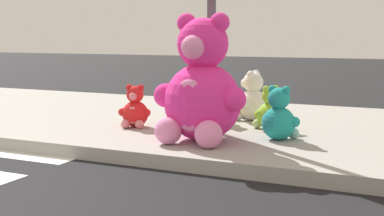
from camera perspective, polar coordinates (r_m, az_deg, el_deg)
sidewalk at (r=7.56m, az=-2.57°, el=-1.54°), size 28.00×4.40×0.15m
plush_pink_large at (r=5.75m, az=1.01°, el=1.94°), size 1.10×0.96×1.43m
plush_white at (r=7.26m, az=6.58°, el=0.85°), size 0.48×0.54×0.70m
plush_teal at (r=5.95m, az=9.63°, el=-1.09°), size 0.47×0.44×0.62m
plush_red at (r=6.72m, az=-6.32°, el=-0.23°), size 0.42×0.39×0.56m
plush_lime at (r=6.60m, az=8.55°, el=-0.40°), size 0.40×0.39×0.56m
plush_yellow at (r=6.96m, az=2.74°, el=0.17°), size 0.39×0.44×0.58m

